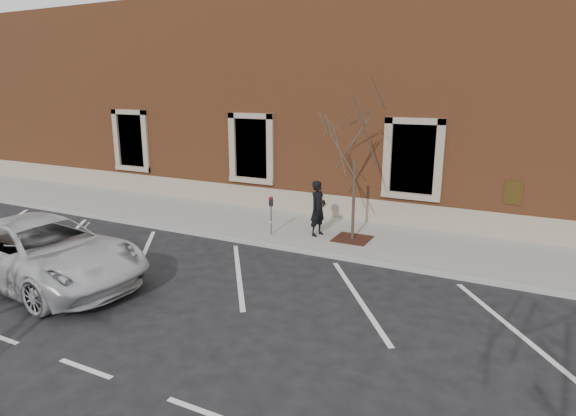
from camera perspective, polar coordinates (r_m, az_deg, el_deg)
The scene contains 10 objects.
ground at distance 14.26m, azimuth -1.09°, elevation -4.82°, with size 120.00×120.00×0.00m, color #28282B.
sidewalk_near at distance 15.73m, azimuth 1.90°, elevation -2.70°, with size 40.00×3.50×0.15m, color #A5A39B.
curb_near at distance 14.19m, azimuth -1.19°, elevation -4.59°, with size 40.00×0.12×0.15m, color #9E9E99.
parking_stripes at distance 12.48m, azimuth -5.88°, elevation -7.72°, with size 28.00×4.40×0.01m, color silver, non-canonical shape.
building_civic at distance 20.64m, azimuth 9.21°, elevation 12.23°, with size 40.00×8.62×8.00m.
man at distance 14.81m, azimuth 3.58°, elevation -0.04°, with size 0.63×0.41×1.72m, color black.
parking_meter at distance 14.83m, azimuth -2.03°, elevation -0.07°, with size 0.11×0.08×1.21m.
tree_grate at distance 14.74m, azimuth 7.62°, elevation -3.63°, with size 1.06×1.06×0.03m, color #411D15.
sapling at distance 14.11m, azimuth 8.03°, elevation 8.37°, with size 2.65×2.65×4.42m.
white_truck at distance 13.09m, azimuth -27.08°, elevation -4.60°, with size 2.59×5.62×1.56m, color silver.
Camera 1 is at (6.34, -11.89, 4.65)m, focal length 30.00 mm.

